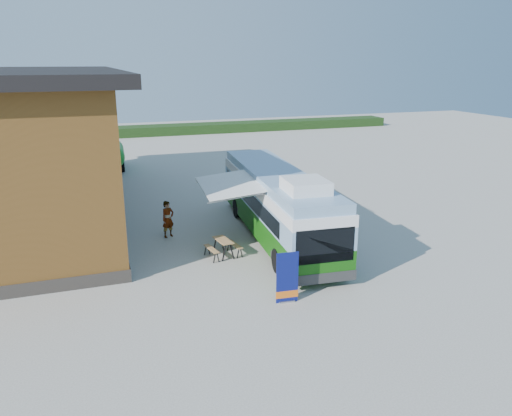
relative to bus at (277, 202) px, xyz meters
name	(u,v)px	position (x,y,z in m)	size (l,w,h in m)	color
ground	(291,260)	(-0.43, -2.75, -1.72)	(100.00, 100.00, 0.00)	#BCB7AD
barn	(26,149)	(-10.93, 7.25, 1.87)	(9.60, 21.20, 7.50)	brown
hedge	(227,127)	(7.57, 35.25, -1.22)	(40.00, 3.00, 1.00)	#264419
bus	(277,202)	(0.00, 0.00, 0.00)	(3.40, 11.91, 3.61)	#1C6611
awning	(236,187)	(-2.02, -0.16, 0.90)	(3.01, 4.48, 0.53)	white
banner	(287,282)	(-2.03, -6.13, -0.98)	(0.79, 0.22, 1.81)	#0B135A
picnic_table	(223,244)	(-2.98, -1.44, -1.17)	(1.48, 1.35, 0.75)	tan
person_a	(168,219)	(-4.74, 1.75, -0.86)	(0.63, 0.41, 1.73)	#999999
person_b	(238,176)	(0.83, 8.77, -0.75)	(0.95, 0.74, 1.95)	#999999
slurry_tanker	(113,154)	(-6.13, 18.13, -0.53)	(1.86, 5.60, 2.07)	#18871F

